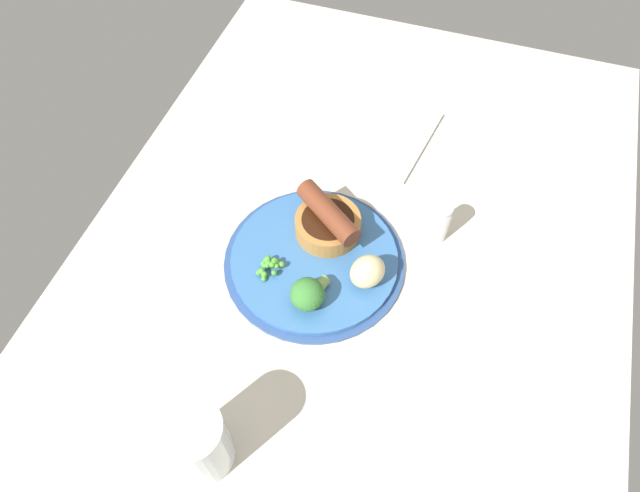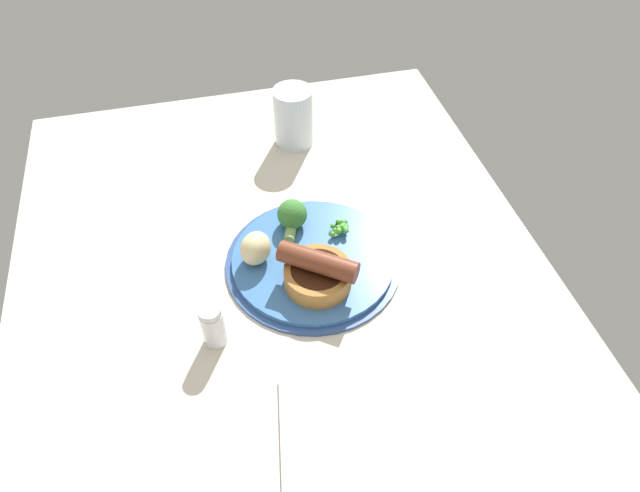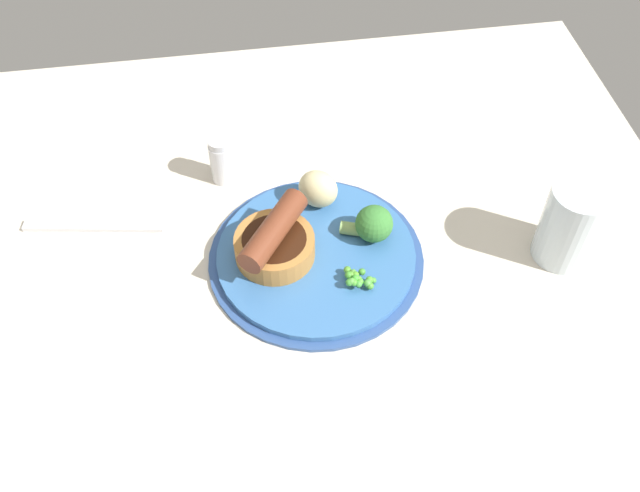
% 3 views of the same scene
% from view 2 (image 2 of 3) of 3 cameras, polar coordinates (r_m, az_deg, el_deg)
% --- Properties ---
extents(dining_table, '(1.10, 0.80, 0.03)m').
position_cam_2_polar(dining_table, '(0.84, -3.05, -5.89)').
color(dining_table, beige).
rests_on(dining_table, ground).
extents(dinner_plate, '(0.27, 0.27, 0.01)m').
position_cam_2_polar(dinner_plate, '(0.86, -0.70, -1.48)').
color(dinner_plate, '#2D4C84').
rests_on(dinner_plate, dining_table).
extents(sausage_pudding, '(0.10, 0.11, 0.06)m').
position_cam_2_polar(sausage_pudding, '(0.81, -0.21, -2.62)').
color(sausage_pudding, '#AD7538').
rests_on(sausage_pudding, dinner_plate).
extents(pea_pile, '(0.04, 0.04, 0.02)m').
position_cam_2_polar(pea_pile, '(0.89, 2.11, 1.87)').
color(pea_pile, '#4FA52B').
rests_on(pea_pile, dinner_plate).
extents(broccoli_floret_near, '(0.07, 0.05, 0.05)m').
position_cam_2_polar(broccoli_floret_near, '(0.89, -2.81, 3.07)').
color(broccoli_floret_near, '#387A33').
rests_on(broccoli_floret_near, dinner_plate).
extents(potato_chunk_0, '(0.07, 0.07, 0.05)m').
position_cam_2_polar(potato_chunk_0, '(0.84, -6.46, -0.24)').
color(potato_chunk_0, beige).
rests_on(potato_chunk_0, dinner_plate).
extents(fork, '(0.18, 0.05, 0.01)m').
position_cam_2_polar(fork, '(0.71, -3.28, -19.55)').
color(fork, silver).
rests_on(fork, dining_table).
extents(drinking_glass, '(0.07, 0.07, 0.11)m').
position_cam_2_polar(drinking_glass, '(1.06, -2.68, 12.76)').
color(drinking_glass, silver).
rests_on(drinking_glass, dining_table).
extents(salt_shaker, '(0.03, 0.03, 0.07)m').
position_cam_2_polar(salt_shaker, '(0.77, -10.65, -7.82)').
color(salt_shaker, silver).
rests_on(salt_shaker, dining_table).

